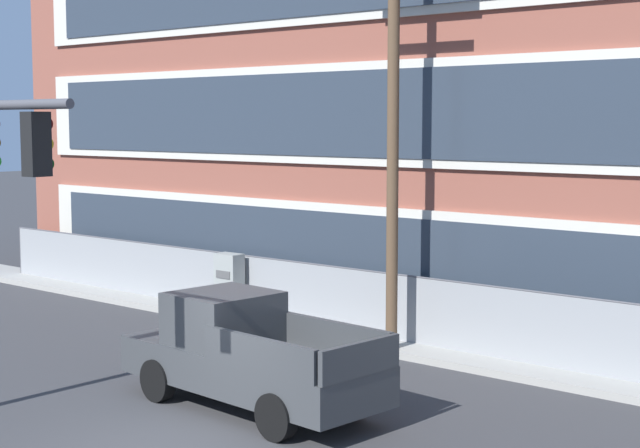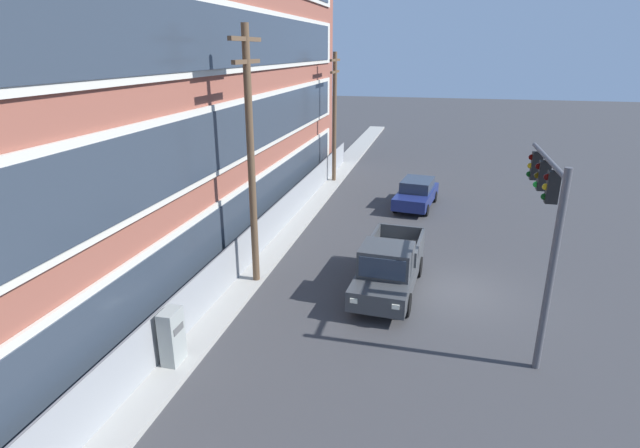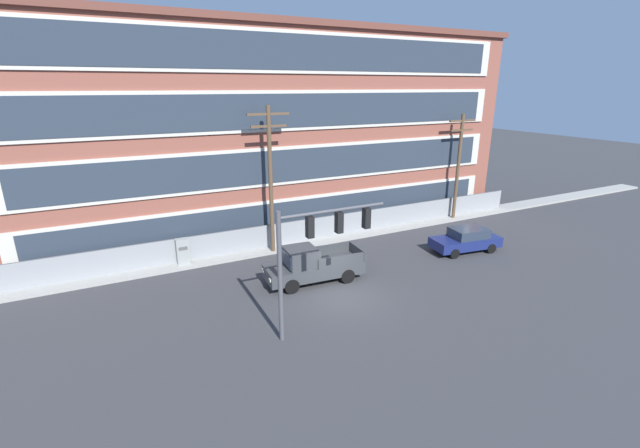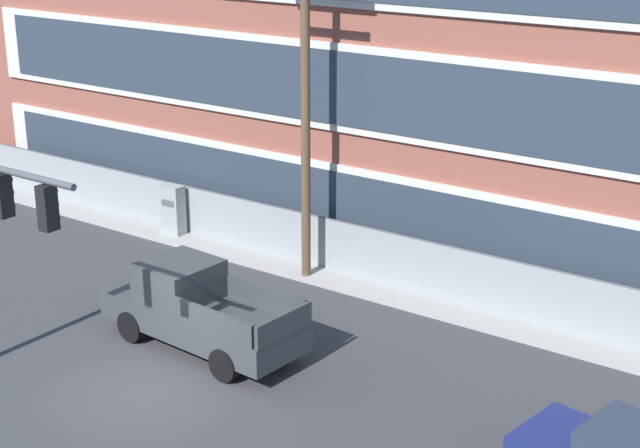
# 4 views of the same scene
# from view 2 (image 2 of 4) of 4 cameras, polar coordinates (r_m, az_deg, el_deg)

# --- Properties ---
(ground_plane) EXTENTS (160.00, 160.00, 0.00)m
(ground_plane) POSITION_cam_2_polar(r_m,az_deg,el_deg) (19.19, 15.14, -7.51)
(ground_plane) COLOR #38383A
(sidewalk_building_side) EXTENTS (80.00, 1.65, 0.16)m
(sidewalk_building_side) POSITION_cam_2_polar(r_m,az_deg,el_deg) (20.36, -7.88, -5.12)
(sidewalk_building_side) COLOR #9E9B93
(sidewalk_building_side) RESTS_ON ground
(brick_mill_building) EXTENTS (36.56, 9.93, 14.27)m
(brick_mill_building) POSITION_cam_2_polar(r_m,az_deg,el_deg) (22.24, -21.40, 14.72)
(brick_mill_building) COLOR brown
(brick_mill_building) RESTS_ON ground
(chain_link_fence) EXTENTS (37.41, 0.06, 1.71)m
(chain_link_fence) POSITION_cam_2_polar(r_m,az_deg,el_deg) (21.67, -6.70, -1.27)
(chain_link_fence) COLOR gray
(chain_link_fence) RESTS_ON ground
(traffic_signal_mast) EXTENTS (4.99, 0.43, 5.72)m
(traffic_signal_mast) POSITION_cam_2_polar(r_m,az_deg,el_deg) (15.51, 24.52, 1.55)
(traffic_signal_mast) COLOR #4C4C51
(traffic_signal_mast) RESTS_ON ground
(pickup_truck_dark_grey) EXTENTS (5.56, 2.29, 2.05)m
(pickup_truck_dark_grey) POSITION_cam_2_polar(r_m,az_deg,el_deg) (18.27, 7.87, -5.04)
(pickup_truck_dark_grey) COLOR #383A3D
(pickup_truck_dark_grey) RESTS_ON ground
(sedan_navy) EXTENTS (4.70, 2.41, 1.56)m
(sedan_navy) POSITION_cam_2_polar(r_m,az_deg,el_deg) (28.64, 10.96, 3.49)
(sedan_navy) COLOR navy
(sedan_navy) RESTS_ON ground
(utility_pole_near_corner) EXTENTS (2.62, 0.26, 9.26)m
(utility_pole_near_corner) POSITION_cam_2_polar(r_m,az_deg,el_deg) (17.74, -7.94, 8.39)
(utility_pole_near_corner) COLOR brown
(utility_pole_near_corner) RESTS_ON ground
(utility_pole_midblock) EXTENTS (2.53, 0.26, 8.32)m
(utility_pole_midblock) POSITION_cam_2_polar(r_m,az_deg,el_deg) (32.79, 1.67, 12.63)
(utility_pole_midblock) COLOR brown
(utility_pole_midblock) RESTS_ON ground
(electrical_cabinet) EXTENTS (0.72, 0.46, 1.76)m
(electrical_cabinet) POSITION_cam_2_polar(r_m,az_deg,el_deg) (14.72, -16.53, -12.48)
(electrical_cabinet) COLOR #939993
(electrical_cabinet) RESTS_ON ground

